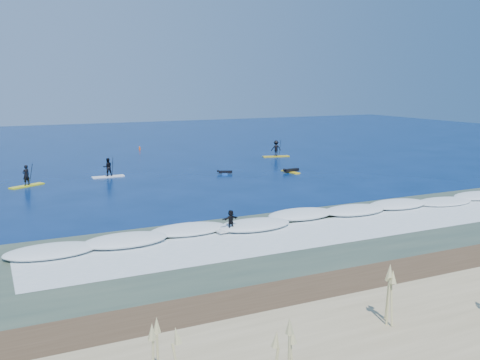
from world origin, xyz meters
name	(u,v)px	position (x,y,z in m)	size (l,w,h in m)	color
ground	(228,193)	(0.00, 0.00, 0.00)	(160.00, 160.00, 0.00)	#031B48
wet_sand_strip	(420,279)	(0.00, -21.50, 0.00)	(90.00, 5.00, 0.08)	#453320
shallow_water	(327,237)	(0.00, -14.00, 0.01)	(90.00, 13.00, 0.01)	#334536
breaking_wave	(292,221)	(0.00, -10.00, 0.00)	(40.00, 6.00, 0.30)	white
whitewater	(317,233)	(0.00, -13.00, 0.00)	(34.00, 5.00, 0.02)	silver
sup_paddler_left	(26,179)	(-14.69, 10.06, 0.68)	(3.05, 2.26, 2.17)	yellow
sup_paddler_center	(108,169)	(-7.33, 11.62, 0.79)	(3.02, 0.78, 2.12)	white
sup_paddler_right	(276,149)	(14.02, 16.98, 0.89)	(3.36, 1.50, 2.29)	gold
prone_paddler_near	(291,171)	(9.76, 6.40, 0.17)	(1.88, 2.42, 0.49)	yellow
prone_paddler_far	(225,173)	(3.42, 8.45, 0.14)	(1.49, 1.98, 0.40)	blue
wave_surfer	(231,221)	(-4.77, -10.86, 0.74)	(1.80, 0.71, 1.27)	white
marker_buoy	(140,148)	(0.79, 30.32, 0.25)	(0.24, 0.24, 0.58)	#F05315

